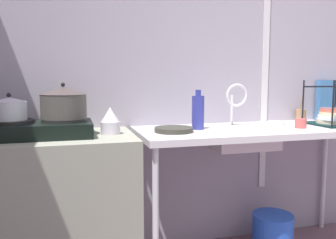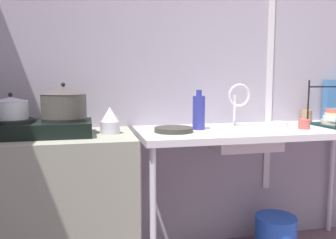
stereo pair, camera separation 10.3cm
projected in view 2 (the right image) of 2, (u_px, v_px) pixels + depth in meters
name	position (u px, v px, depth m)	size (l,w,h in m)	color
wall_back	(254.00, 71.00, 2.63)	(4.91, 0.10, 2.60)	#978F9D
wall_metal_strip	(270.00, 53.00, 2.58)	(0.05, 0.01, 2.08)	silver
counter_concrete	(49.00, 211.00, 2.05)	(1.01, 0.62, 0.91)	gray
counter_sink	(260.00, 138.00, 2.31)	(1.64, 0.62, 0.91)	silver
stove	(39.00, 128.00, 1.98)	(0.60, 0.36, 0.10)	black
pot_on_left_burner	(11.00, 108.00, 1.94)	(0.19, 0.19, 0.15)	silver
pot_on_right_burner	(64.00, 102.00, 2.00)	(0.26, 0.26, 0.21)	#42403A
percolator	(110.00, 121.00, 2.07)	(0.12, 0.12, 0.16)	silver
sink_basin	(242.00, 139.00, 2.28)	(0.43, 0.33, 0.13)	silver
faucet	(239.00, 98.00, 2.38)	(0.16, 0.09, 0.30)	silver
frying_pan	(174.00, 130.00, 2.14)	(0.24, 0.24, 0.03)	#323128
cup_by_rack	(304.00, 124.00, 2.26)	(0.07, 0.07, 0.06)	#BA504A
small_bowl_on_drainboard	(280.00, 124.00, 2.36)	(0.11, 0.11, 0.04)	silver
bottle_by_sink	(199.00, 112.00, 2.23)	(0.08, 0.08, 0.26)	navy
cereal_box	(336.00, 101.00, 2.70)	(0.19, 0.06, 0.32)	teal
utensil_jar	(307.00, 115.00, 2.65)	(0.08, 0.08, 0.24)	#9D704D
bucket_on_floor	(275.00, 235.00, 2.43)	(0.29, 0.29, 0.28)	blue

